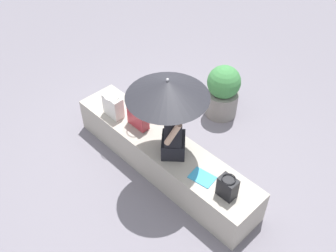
{
  "coord_description": "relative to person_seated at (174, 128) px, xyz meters",
  "views": [
    {
      "loc": [
        -2.49,
        2.33,
        3.92
      ],
      "look_at": [
        -0.1,
        0.01,
        0.84
      ],
      "focal_mm": 41.28,
      "sensor_mm": 36.0,
      "label": 1
    }
  ],
  "objects": [
    {
      "name": "handbag_black",
      "position": [
        1.04,
        0.09,
        -0.23
      ],
      "size": [
        0.28,
        0.21,
        0.33
      ],
      "color": "silver",
      "rests_on": "stone_bench"
    },
    {
      "name": "magazine",
      "position": [
        -0.53,
        0.06,
        -0.38
      ],
      "size": [
        0.31,
        0.24,
        0.01
      ],
      "primitive_type": "cube",
      "rotation": [
        0.0,
        0.0,
        0.16
      ],
      "color": "#339ED1",
      "rests_on": "stone_bench"
    },
    {
      "name": "person_seated",
      "position": [
        0.0,
        0.0,
        0.0
      ],
      "size": [
        0.46,
        0.48,
        0.9
      ],
      "color": "black",
      "rests_on": "stone_bench"
    },
    {
      "name": "planter_near",
      "position": [
        0.4,
        -1.43,
        -0.45
      ],
      "size": [
        0.5,
        0.5,
        0.84
      ],
      "color": "gray",
      "rests_on": "ground"
    },
    {
      "name": "ground_plane",
      "position": [
        0.2,
        -0.01,
        -0.87
      ],
      "size": [
        14.0,
        14.0,
        0.0
      ],
      "primitive_type": "plane",
      "color": "slate"
    },
    {
      "name": "parasol",
      "position": [
        0.06,
        0.03,
        0.55
      ],
      "size": [
        0.93,
        0.93,
        1.08
      ],
      "color": "#B7B7BC",
      "rests_on": "stone_bench"
    },
    {
      "name": "tote_bag_canvas",
      "position": [
        -0.87,
        0.05,
        -0.25
      ],
      "size": [
        0.2,
        0.15,
        0.28
      ],
      "color": "black",
      "rests_on": "stone_bench"
    },
    {
      "name": "shoulder_bag_spare",
      "position": [
        0.65,
        -0.0,
        -0.22
      ],
      "size": [
        0.3,
        0.22,
        0.34
      ],
      "color": "#B2333D",
      "rests_on": "stone_bench"
    },
    {
      "name": "stone_bench",
      "position": [
        0.2,
        -0.01,
        -0.63
      ],
      "size": [
        2.82,
        0.58,
        0.49
      ],
      "primitive_type": "cube",
      "color": "#A8A093",
      "rests_on": "ground"
    }
  ]
}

